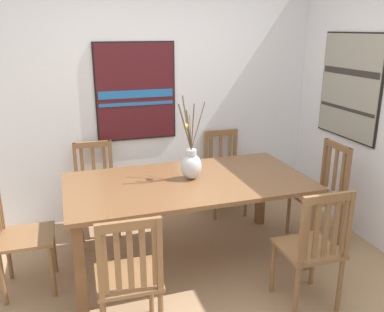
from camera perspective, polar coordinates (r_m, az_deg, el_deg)
ground_plane at (r=3.36m, az=3.15°, el=-20.17°), size 6.40×6.40×0.03m
wall_back at (r=4.49m, az=-5.17°, el=8.64°), size 6.40×0.12×2.70m
dining_table at (r=3.56m, az=-0.62°, el=-4.86°), size 2.08×1.08×0.77m
centerpiece_vase at (r=3.53m, az=-0.12°, el=-1.07°), size 0.24×0.22×0.71m
chair_0 at (r=4.31m, az=-13.31°, el=-4.14°), size 0.42×0.42×0.92m
chair_1 at (r=4.66m, az=4.51°, el=-2.00°), size 0.44×0.44×0.93m
chair_2 at (r=4.20m, az=17.67°, el=-4.82°), size 0.43×0.43×0.99m
chair_3 at (r=3.52m, az=-23.32°, el=-9.86°), size 0.43×0.43×0.95m
chair_4 at (r=2.76m, az=-8.81°, el=-16.33°), size 0.43×0.43×0.96m
chair_5 at (r=3.17m, az=16.61°, el=-12.06°), size 0.43×0.43×0.98m
painting_on_back_wall at (r=4.38m, az=-7.88°, el=8.89°), size 0.85×0.05×1.03m
painting_on_side_wall at (r=4.44m, az=21.27°, el=9.05°), size 0.05×0.88×1.05m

